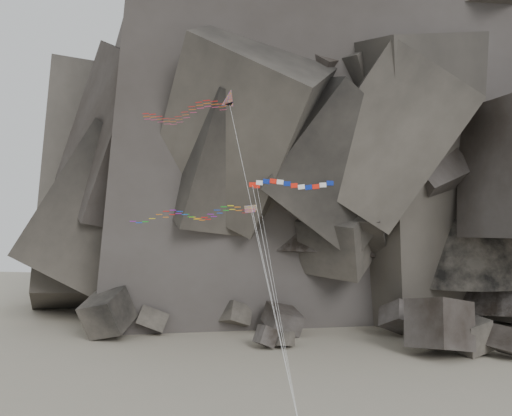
% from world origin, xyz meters
% --- Properties ---
extents(headland, '(110.00, 70.00, 84.00)m').
position_xyz_m(headland, '(0.00, 70.00, 42.00)').
color(headland, '#4F4941').
rests_on(headland, ground).
extents(boulder_field, '(67.29, 20.21, 9.48)m').
position_xyz_m(boulder_field, '(5.15, 32.11, 2.39)').
color(boulder_field, '#47423F').
rests_on(boulder_field, ground).
extents(delta_kite, '(17.42, 6.91, 29.99)m').
position_xyz_m(delta_kite, '(-7.35, 1.46, 29.69)').
color(delta_kite, red).
rests_on(delta_kite, ground).
extents(banner_kite, '(7.91, 6.29, 21.15)m').
position_xyz_m(banner_kite, '(3.87, 0.60, 22.10)').
color(banner_kite, red).
rests_on(banner_kite, ground).
extents(parafoil_kite, '(17.31, 6.05, 18.73)m').
position_xyz_m(parafoil_kite, '(-6.13, 0.11, 19.45)').
color(parafoil_kite, '#F2B30D').
rests_on(parafoil_kite, ground).
extents(pennant_kite, '(5.64, 9.01, 20.95)m').
position_xyz_m(pennant_kite, '(0.93, 2.44, 18.48)').
color(pennant_kite, red).
rests_on(pennant_kite, ground).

